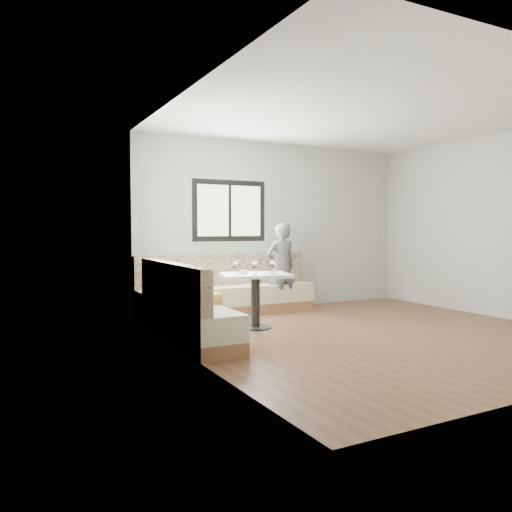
{
  "coord_description": "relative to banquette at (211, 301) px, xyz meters",
  "views": [
    {
      "loc": [
        -4.3,
        -4.93,
        1.36
      ],
      "look_at": [
        -1.11,
        1.16,
        0.98
      ],
      "focal_mm": 35.0,
      "sensor_mm": 36.0,
      "label": 1
    }
  ],
  "objects": [
    {
      "name": "olive_ramekin",
      "position": [
        0.26,
        -0.52,
        0.44
      ],
      "size": [
        0.11,
        0.11,
        0.04
      ],
      "color": "white",
      "rests_on": "table"
    },
    {
      "name": "wine_glass_a",
      "position": [
        0.08,
        -0.64,
        0.54
      ],
      "size": [
        0.08,
        0.08,
        0.18
      ],
      "color": "white",
      "rests_on": "table"
    },
    {
      "name": "wine_glass_c",
      "position": [
        0.58,
        -0.74,
        0.54
      ],
      "size": [
        0.08,
        0.08,
        0.18
      ],
      "color": "white",
      "rests_on": "table"
    },
    {
      "name": "wine_glass_b",
      "position": [
        0.33,
        -0.72,
        0.54
      ],
      "size": [
        0.08,
        0.08,
        0.18
      ],
      "color": "white",
      "rests_on": "table"
    },
    {
      "name": "wine_glass_e",
      "position": [
        0.71,
        -0.52,
        0.54
      ],
      "size": [
        0.08,
        0.08,
        0.18
      ],
      "color": "white",
      "rests_on": "table"
    },
    {
      "name": "table",
      "position": [
        0.42,
        -0.57,
        0.23
      ],
      "size": [
        1.07,
        0.93,
        0.75
      ],
      "rotation": [
        0.0,
        0.0,
        -0.28
      ],
      "color": "black",
      "rests_on": "ground"
    },
    {
      "name": "banquette",
      "position": [
        0.0,
        0.0,
        0.0
      ],
      "size": [
        2.9,
        2.8,
        0.95
      ],
      "color": "brown",
      "rests_on": "ground"
    },
    {
      "name": "wine_glass_d",
      "position": [
        0.47,
        -0.48,
        0.54
      ],
      "size": [
        0.08,
        0.08,
        0.18
      ],
      "color": "white",
      "rests_on": "table"
    },
    {
      "name": "person",
      "position": [
        1.43,
        0.46,
        0.39
      ],
      "size": [
        0.54,
        0.36,
        1.45
      ],
      "primitive_type": "imported",
      "rotation": [
        0.0,
        0.0,
        3.17
      ],
      "color": "#54535B",
      "rests_on": "ground"
    },
    {
      "name": "room",
      "position": [
        1.51,
        -1.55,
        1.08
      ],
      "size": [
        5.01,
        5.01,
        2.81
      ],
      "color": "brown",
      "rests_on": "ground"
    },
    {
      "name": "wine_glass_f",
      "position": [
        0.26,
        -0.35,
        0.54
      ],
      "size": [
        0.08,
        0.08,
        0.18
      ],
      "color": "white",
      "rests_on": "table"
    }
  ]
}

